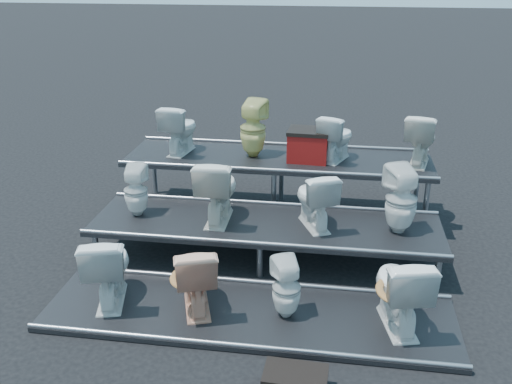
# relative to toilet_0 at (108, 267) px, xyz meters

# --- Properties ---
(ground) EXTENTS (80.00, 80.00, 0.00)m
(ground) POSITION_rel_toilet_0_xyz_m (1.47, 1.30, -0.46)
(ground) COLOR black
(ground) RESTS_ON ground
(tier_front) EXTENTS (4.20, 1.20, 0.06)m
(tier_front) POSITION_rel_toilet_0_xyz_m (1.47, 0.00, -0.43)
(tier_front) COLOR black
(tier_front) RESTS_ON ground
(tier_mid) EXTENTS (4.20, 1.20, 0.46)m
(tier_mid) POSITION_rel_toilet_0_xyz_m (1.47, 1.30, -0.23)
(tier_mid) COLOR black
(tier_mid) RESTS_ON ground
(tier_back) EXTENTS (4.20, 1.20, 0.86)m
(tier_back) POSITION_rel_toilet_0_xyz_m (1.47, 2.60, -0.03)
(tier_back) COLOR black
(tier_back) RESTS_ON ground
(toilet_0) EXTENTS (0.62, 0.87, 0.80)m
(toilet_0) POSITION_rel_toilet_0_xyz_m (0.00, 0.00, 0.00)
(toilet_0) COLOR silver
(toilet_0) RESTS_ON tier_front
(toilet_1) EXTENTS (0.63, 0.84, 0.76)m
(toilet_1) POSITION_rel_toilet_0_xyz_m (0.93, 0.00, -0.02)
(toilet_1) COLOR #E7A584
(toilet_1) RESTS_ON tier_front
(toilet_2) EXTENTS (0.38, 0.38, 0.64)m
(toilet_2) POSITION_rel_toilet_0_xyz_m (1.86, 0.00, -0.08)
(toilet_2) COLOR silver
(toilet_2) RESTS_ON tier_front
(toilet_3) EXTENTS (0.61, 0.88, 0.81)m
(toilet_3) POSITION_rel_toilet_0_xyz_m (2.95, 0.00, 0.01)
(toilet_3) COLOR silver
(toilet_3) RESTS_ON tier_front
(toilet_4) EXTENTS (0.31, 0.31, 0.64)m
(toilet_4) POSITION_rel_toilet_0_xyz_m (-0.13, 1.30, 0.32)
(toilet_4) COLOR silver
(toilet_4) RESTS_ON tier_mid
(toilet_5) EXTENTS (0.46, 0.79, 0.80)m
(toilet_5) POSITION_rel_toilet_0_xyz_m (0.89, 1.30, 0.40)
(toilet_5) COLOR silver
(toilet_5) RESTS_ON tier_mid
(toilet_6) EXTENTS (0.63, 0.78, 0.70)m
(toilet_6) POSITION_rel_toilet_0_xyz_m (2.05, 1.30, 0.35)
(toilet_6) COLOR silver
(toilet_6) RESTS_ON tier_mid
(toilet_7) EXTENTS (0.48, 0.48, 0.80)m
(toilet_7) POSITION_rel_toilet_0_xyz_m (3.04, 1.30, 0.40)
(toilet_7) COLOR silver
(toilet_7) RESTS_ON tier_mid
(toilet_8) EXTENTS (0.49, 0.73, 0.69)m
(toilet_8) POSITION_rel_toilet_0_xyz_m (0.08, 2.60, 0.75)
(toilet_8) COLOR silver
(toilet_8) RESTS_ON tier_back
(toilet_9) EXTENTS (0.43, 0.43, 0.79)m
(toilet_9) POSITION_rel_toilet_0_xyz_m (1.12, 2.60, 0.80)
(toilet_9) COLOR #D9D47F
(toilet_9) RESTS_ON tier_back
(toilet_10) EXTENTS (0.57, 0.71, 0.64)m
(toilet_10) POSITION_rel_toilet_0_xyz_m (2.26, 2.60, 0.72)
(toilet_10) COLOR silver
(toilet_10) RESTS_ON tier_back
(toilet_11) EXTENTS (0.54, 0.75, 0.70)m
(toilet_11) POSITION_rel_toilet_0_xyz_m (3.36, 2.60, 0.75)
(toilet_11) COLOR silver
(toilet_11) RESTS_ON tier_back
(red_crate) EXTENTS (0.55, 0.45, 0.38)m
(red_crate) POSITION_rel_toilet_0_xyz_m (1.89, 2.53, 0.59)
(red_crate) COLOR maroon
(red_crate) RESTS_ON tier_back
(step_stool) EXTENTS (0.53, 0.33, 0.19)m
(step_stool) POSITION_rel_toilet_0_xyz_m (2.05, -1.04, -0.37)
(step_stool) COLOR black
(step_stool) RESTS_ON ground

